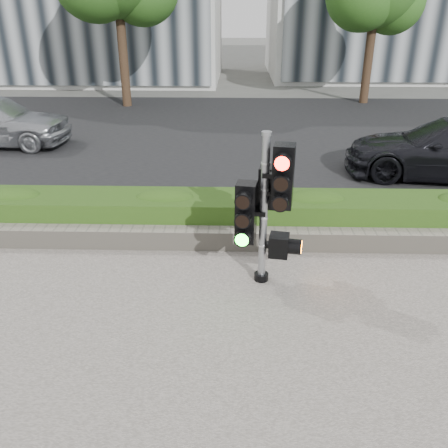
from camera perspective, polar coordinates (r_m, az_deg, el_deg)
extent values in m
plane|color=#51514C|center=(6.59, 0.52, -10.73)|extent=(120.00, 120.00, 0.00)
cube|color=black|center=(15.83, 1.26, 10.86)|extent=(60.00, 13.00, 0.02)
cube|color=gray|center=(9.31, 0.91, 0.93)|extent=(60.00, 0.25, 0.12)
cube|color=gray|center=(8.12, 0.80, -1.75)|extent=(12.00, 0.32, 0.34)
cube|color=#4C7724|center=(8.64, 0.87, 1.19)|extent=(12.00, 1.00, 0.68)
cylinder|color=black|center=(20.47, -12.03, 19.25)|extent=(0.36, 0.36, 4.03)
cylinder|color=black|center=(21.65, 16.98, 18.44)|extent=(0.36, 0.36, 3.58)
sphere|color=#1B4D16|center=(22.06, 19.63, 23.92)|extent=(2.56, 2.56, 2.56)
cylinder|color=black|center=(7.27, 4.50, -6.31)|extent=(0.22, 0.22, 0.11)
cylinder|color=gray|center=(6.78, 4.80, 1.39)|extent=(0.11, 0.11, 2.23)
cylinder|color=gray|center=(6.42, 5.16, 10.79)|extent=(0.14, 0.14, 0.05)
cube|color=#FF1107|center=(6.52, 7.13, 5.70)|extent=(0.33, 0.33, 0.89)
cube|color=#14E51E|center=(6.79, 2.67, 1.41)|extent=(0.33, 0.33, 0.89)
cube|color=black|center=(6.90, 5.42, 4.46)|extent=(0.33, 0.33, 0.61)
cube|color=orange|center=(7.01, 6.63, -2.55)|extent=(0.33, 0.33, 0.33)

